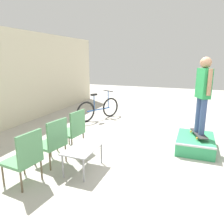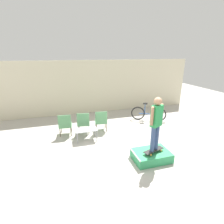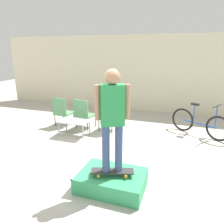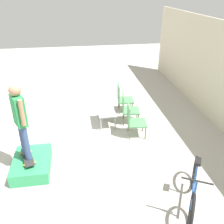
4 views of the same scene
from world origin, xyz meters
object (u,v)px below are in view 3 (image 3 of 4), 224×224
coffee_table (74,123)px  bicycle (200,123)px  person_skater (112,114)px  skate_ramp_box (111,181)px  patio_chair_center (84,113)px  patio_chair_left (62,111)px  skateboard_on_ramp (112,171)px  patio_chair_right (107,115)px

coffee_table → bicycle: bicycle is taller
person_skater → skate_ramp_box: bearing=96.0°
skate_ramp_box → coffee_table: (-1.83, 2.01, 0.25)m
coffee_table → patio_chair_center: 0.68m
patio_chair_left → bicycle: size_ratio=0.60×
patio_chair_center → skateboard_on_ramp: bearing=134.2°
coffee_table → bicycle: size_ratio=0.54×
skateboard_on_ramp → patio_chair_right: (-1.10, 2.74, 0.13)m
person_skater → patio_chair_right: bearing=85.9°
patio_chair_center → patio_chair_right: 0.78m
coffee_table → bicycle: (3.42, 1.22, -0.03)m
person_skater → skateboard_on_ramp: bearing=64.0°
skateboard_on_ramp → person_skater: (0.00, -0.00, 1.05)m
coffee_table → patio_chair_right: patio_chair_right is taller
person_skater → patio_chair_right: person_skater is taller
coffee_table → patio_chair_left: bearing=139.8°
skate_ramp_box → patio_chair_right: patio_chair_right is taller
patio_chair_center → patio_chair_right: same height
skateboard_on_ramp → patio_chair_center: size_ratio=0.80×
coffee_table → patio_chair_center: size_ratio=0.90×
bicycle → patio_chair_right: bearing=-139.8°
patio_chair_left → bicycle: bearing=-166.6°
bicycle → patio_chair_center: bearing=-142.4°
skateboard_on_ramp → patio_chair_left: patio_chair_left is taller
skateboard_on_ramp → patio_chair_center: patio_chair_center is taller
person_skater → patio_chair_left: (-2.66, 2.74, -0.92)m
coffee_table → bicycle: bearing=19.6°
patio_chair_right → person_skater: bearing=118.8°
skate_ramp_box → patio_chair_center: 3.28m
skate_ramp_box → patio_chair_right: size_ratio=1.26×
skate_ramp_box → skateboard_on_ramp: (0.04, -0.06, 0.23)m
skateboard_on_ramp → person_skater: person_skater is taller
coffee_table → person_skater: bearing=-47.9°
skateboard_on_ramp → bicycle: bearing=47.3°
skateboard_on_ramp → patio_chair_right: bearing=94.5°
patio_chair_right → patio_chair_left: bearing=6.9°
patio_chair_left → person_skater: bearing=140.1°
coffee_table → patio_chair_center: bearing=91.4°
person_skater → bicycle: person_skater is taller
skate_ramp_box → coffee_table: bearing=132.3°
patio_chair_right → bicycle: (2.66, 0.55, -0.14)m
skate_ramp_box → patio_chair_right: (-1.07, 2.68, 0.36)m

